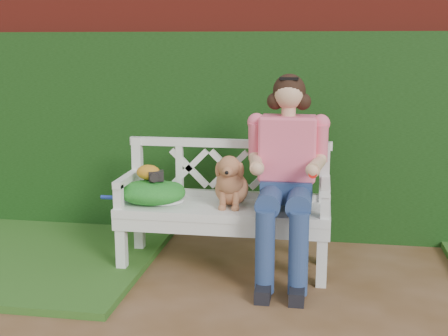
# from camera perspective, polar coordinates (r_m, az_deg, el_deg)

# --- Properties ---
(ground) EXTENTS (60.00, 60.00, 0.00)m
(ground) POSITION_cam_1_polar(r_m,az_deg,el_deg) (3.59, 6.61, -14.94)
(ground) COLOR #533418
(brick_wall) EXTENTS (10.00, 0.30, 2.20)m
(brick_wall) POSITION_cam_1_polar(r_m,az_deg,el_deg) (5.13, 8.01, 5.99)
(brick_wall) COLOR maroon
(brick_wall) RESTS_ON ground
(ivy_hedge) EXTENTS (10.00, 0.18, 1.70)m
(ivy_hedge) POSITION_cam_1_polar(r_m,az_deg,el_deg) (4.95, 7.85, 2.86)
(ivy_hedge) COLOR #1B4716
(ivy_hedge) RESTS_ON ground
(garden_bench) EXTENTS (1.60, 0.65, 0.48)m
(garden_bench) POSITION_cam_1_polar(r_m,az_deg,el_deg) (4.34, 0.00, -6.60)
(garden_bench) COLOR white
(garden_bench) RESTS_ON ground
(seated_woman) EXTENTS (0.61, 0.80, 1.39)m
(seated_woman) POSITION_cam_1_polar(r_m,az_deg,el_deg) (4.15, 5.99, -1.02)
(seated_woman) COLOR #E93E51
(seated_woman) RESTS_ON ground
(dog) EXTENTS (0.37, 0.42, 0.38)m
(dog) POSITION_cam_1_polar(r_m,az_deg,el_deg) (4.21, 0.69, -1.10)
(dog) COLOR brown
(dog) RESTS_ON garden_bench
(tennis_racket) EXTENTS (0.71, 0.48, 0.03)m
(tennis_racket) POSITION_cam_1_polar(r_m,az_deg,el_deg) (4.39, -6.47, -2.99)
(tennis_racket) COLOR white
(tennis_racket) RESTS_ON garden_bench
(green_bag) EXTENTS (0.49, 0.38, 0.17)m
(green_bag) POSITION_cam_1_polar(r_m,az_deg,el_deg) (4.34, -6.90, -2.25)
(green_bag) COLOR #297638
(green_bag) RESTS_ON garden_bench
(camera_item) EXTENTS (0.12, 0.11, 0.07)m
(camera_item) POSITION_cam_1_polar(r_m,az_deg,el_deg) (4.30, -6.48, -0.74)
(camera_item) COLOR black
(camera_item) RESTS_ON green_bag
(baseball_glove) EXTENTS (0.18, 0.14, 0.11)m
(baseball_glove) POSITION_cam_1_polar(r_m,az_deg,el_deg) (4.33, -7.23, -0.41)
(baseball_glove) COLOR #BA771A
(baseball_glove) RESTS_ON green_bag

